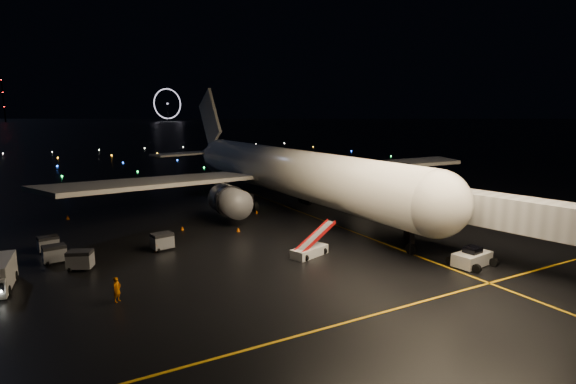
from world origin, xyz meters
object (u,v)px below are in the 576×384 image
(baggage_cart_0, at_px, (162,241))
(crew_c, at_px, (155,245))
(crew_a, at_px, (117,290))
(baggage_cart_3, at_px, (54,254))
(baggage_cart_1, at_px, (80,260))
(belt_loader, at_px, (310,242))
(airliner, at_px, (274,144))
(baggage_cart_2, at_px, (48,244))
(pushback_tug, at_px, (472,256))

(baggage_cart_0, bearing_deg, crew_c, -161.72)
(crew_a, height_order, baggage_cart_3, crew_a)
(crew_c, height_order, baggage_cart_1, baggage_cart_1)
(baggage_cart_0, bearing_deg, belt_loader, -47.24)
(airliner, height_order, baggage_cart_2, airliner)
(baggage_cart_0, relative_size, baggage_cart_2, 1.10)
(pushback_tug, bearing_deg, crew_c, 135.73)
(crew_a, distance_m, baggage_cart_3, 12.98)
(belt_loader, bearing_deg, baggage_cart_2, 129.03)
(crew_a, distance_m, baggage_cart_0, 13.11)
(pushback_tug, relative_size, crew_c, 2.44)
(crew_c, xyz_separation_m, baggage_cart_1, (-7.18, -2.01, 0.11))
(baggage_cart_1, relative_size, baggage_cart_2, 1.11)
(crew_a, bearing_deg, baggage_cart_2, 63.59)
(airliner, xyz_separation_m, crew_c, (-21.62, -15.31, -8.59))
(belt_loader, xyz_separation_m, crew_a, (-18.54, -2.34, -0.48))
(pushback_tug, bearing_deg, baggage_cart_1, 145.11)
(baggage_cart_2, xyz_separation_m, baggage_cart_3, (0.43, -4.19, 0.05))
(crew_c, bearing_deg, pushback_tug, 42.52)
(crew_c, relative_size, baggage_cart_1, 0.74)
(pushback_tug, xyz_separation_m, baggage_cart_2, (-34.58, 24.10, -0.11))
(crew_a, relative_size, baggage_cart_2, 1.03)
(crew_a, bearing_deg, baggage_cart_0, 21.08)
(pushback_tug, height_order, belt_loader, belt_loader)
(baggage_cart_1, bearing_deg, baggage_cart_3, 144.48)
(crew_c, xyz_separation_m, baggage_cart_2, (-9.61, 5.49, 0.02))
(baggage_cart_1, bearing_deg, baggage_cart_0, 40.43)
(baggage_cart_0, distance_m, baggage_cart_3, 10.05)
(airliner, distance_m, crew_a, 38.67)
(crew_c, relative_size, baggage_cart_0, 0.75)
(crew_a, height_order, baggage_cart_2, crew_a)
(belt_loader, height_order, baggage_cart_3, belt_loader)
(airliner, xyz_separation_m, belt_loader, (-8.42, -24.08, -7.92))
(pushback_tug, distance_m, belt_loader, 15.36)
(pushback_tug, height_order, baggage_cart_0, pushback_tug)
(belt_loader, relative_size, crew_c, 3.84)
(airliner, bearing_deg, baggage_cart_0, -146.19)
(pushback_tug, height_order, baggage_cart_2, pushback_tug)
(belt_loader, distance_m, crew_a, 18.69)
(pushback_tug, bearing_deg, airliner, 88.08)
(crew_c, bearing_deg, airliner, 114.52)
(airliner, bearing_deg, baggage_cart_3, -157.27)
(airliner, distance_m, belt_loader, 26.71)
(belt_loader, relative_size, baggage_cart_2, 3.18)
(pushback_tug, xyz_separation_m, crew_c, (-24.98, 18.61, -0.13))
(baggage_cart_1, distance_m, baggage_cart_2, 7.88)
(pushback_tug, height_order, crew_c, pushback_tug)
(crew_a, xyz_separation_m, baggage_cart_2, (-4.27, 16.60, -0.17))
(pushback_tug, relative_size, baggage_cart_0, 1.83)
(baggage_cart_3, bearing_deg, belt_loader, -32.03)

